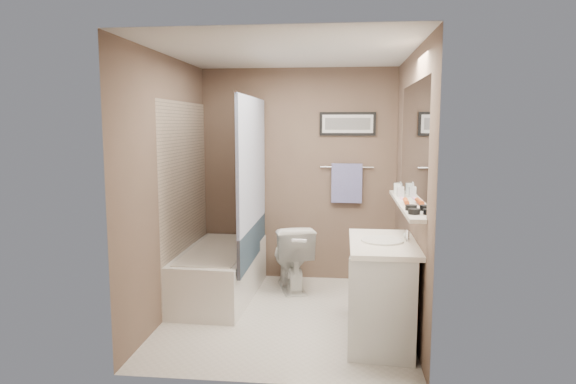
# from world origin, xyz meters

# --- Properties ---
(ground) EXTENTS (2.50, 2.50, 0.00)m
(ground) POSITION_xyz_m (0.00, 0.00, 0.00)
(ground) COLOR silver
(ground) RESTS_ON ground
(ceiling) EXTENTS (2.20, 2.50, 0.04)m
(ceiling) POSITION_xyz_m (0.00, 0.00, 2.38)
(ceiling) COLOR silver
(ceiling) RESTS_ON wall_back
(wall_back) EXTENTS (2.20, 0.04, 2.40)m
(wall_back) POSITION_xyz_m (0.00, 1.23, 1.20)
(wall_back) COLOR brown
(wall_back) RESTS_ON ground
(wall_front) EXTENTS (2.20, 0.04, 2.40)m
(wall_front) POSITION_xyz_m (0.00, -1.23, 1.20)
(wall_front) COLOR brown
(wall_front) RESTS_ON ground
(wall_left) EXTENTS (0.04, 2.50, 2.40)m
(wall_left) POSITION_xyz_m (-1.08, 0.00, 1.20)
(wall_left) COLOR brown
(wall_left) RESTS_ON ground
(wall_right) EXTENTS (0.04, 2.50, 2.40)m
(wall_right) POSITION_xyz_m (1.08, 0.00, 1.20)
(wall_right) COLOR brown
(wall_right) RESTS_ON ground
(tile_surround) EXTENTS (0.02, 1.55, 2.00)m
(tile_surround) POSITION_xyz_m (-1.09, 0.50, 1.00)
(tile_surround) COLOR tan
(tile_surround) RESTS_ON wall_left
(curtain_rod) EXTENTS (0.02, 1.55, 0.02)m
(curtain_rod) POSITION_xyz_m (-0.40, 0.50, 2.05)
(curtain_rod) COLOR silver
(curtain_rod) RESTS_ON wall_left
(curtain_upper) EXTENTS (0.03, 1.45, 1.28)m
(curtain_upper) POSITION_xyz_m (-0.40, 0.50, 1.40)
(curtain_upper) COLOR silver
(curtain_upper) RESTS_ON curtain_rod
(curtain_lower) EXTENTS (0.03, 1.45, 0.36)m
(curtain_lower) POSITION_xyz_m (-0.40, 0.50, 0.58)
(curtain_lower) COLOR #293D4E
(curtain_lower) RESTS_ON curtain_rod
(mirror) EXTENTS (0.02, 1.60, 1.00)m
(mirror) POSITION_xyz_m (1.09, -0.15, 1.62)
(mirror) COLOR silver
(mirror) RESTS_ON wall_right
(shelf) EXTENTS (0.12, 1.60, 0.03)m
(shelf) POSITION_xyz_m (1.04, -0.15, 1.10)
(shelf) COLOR silver
(shelf) RESTS_ON wall_right
(towel_bar) EXTENTS (0.60, 0.02, 0.02)m
(towel_bar) POSITION_xyz_m (0.55, 1.22, 1.30)
(towel_bar) COLOR silver
(towel_bar) RESTS_ON wall_back
(towel) EXTENTS (0.34, 0.05, 0.44)m
(towel) POSITION_xyz_m (0.55, 1.20, 1.12)
(towel) COLOR #9C9FE3
(towel) RESTS_ON towel_bar
(art_frame) EXTENTS (0.62, 0.02, 0.26)m
(art_frame) POSITION_xyz_m (0.55, 1.23, 1.78)
(art_frame) COLOR black
(art_frame) RESTS_ON wall_back
(art_mat) EXTENTS (0.56, 0.00, 0.20)m
(art_mat) POSITION_xyz_m (0.55, 1.22, 1.78)
(art_mat) COLOR white
(art_mat) RESTS_ON art_frame
(art_image) EXTENTS (0.50, 0.00, 0.13)m
(art_image) POSITION_xyz_m (0.55, 1.22, 1.78)
(art_image) COLOR #595959
(art_image) RESTS_ON art_mat
(door) EXTENTS (0.80, 0.02, 2.00)m
(door) POSITION_xyz_m (0.55, -1.24, 1.00)
(door) COLOR silver
(door) RESTS_ON wall_front
(door_handle) EXTENTS (0.10, 0.02, 0.02)m
(door_handle) POSITION_xyz_m (0.22, -1.19, 1.00)
(door_handle) COLOR silver
(door_handle) RESTS_ON door
(bathtub) EXTENTS (0.75, 1.52, 0.50)m
(bathtub) POSITION_xyz_m (-0.75, 0.48, 0.25)
(bathtub) COLOR white
(bathtub) RESTS_ON ground
(tub_rim) EXTENTS (0.56, 1.36, 0.02)m
(tub_rim) POSITION_xyz_m (-0.75, 0.48, 0.50)
(tub_rim) COLOR beige
(tub_rim) RESTS_ON bathtub
(toilet) EXTENTS (0.58, 0.79, 0.72)m
(toilet) POSITION_xyz_m (-0.04, 0.82, 0.36)
(toilet) COLOR white
(toilet) RESTS_ON ground
(vanity) EXTENTS (0.58, 0.94, 0.80)m
(vanity) POSITION_xyz_m (0.85, -0.45, 0.40)
(vanity) COLOR silver
(vanity) RESTS_ON ground
(countertop) EXTENTS (0.54, 0.96, 0.04)m
(countertop) POSITION_xyz_m (0.84, -0.45, 0.82)
(countertop) COLOR white
(countertop) RESTS_ON vanity
(sink_basin) EXTENTS (0.34, 0.34, 0.01)m
(sink_basin) POSITION_xyz_m (0.83, -0.45, 0.85)
(sink_basin) COLOR white
(sink_basin) RESTS_ON countertop
(faucet_spout) EXTENTS (0.02, 0.02, 0.10)m
(faucet_spout) POSITION_xyz_m (1.03, -0.45, 0.89)
(faucet_spout) COLOR silver
(faucet_spout) RESTS_ON countertop
(faucet_knob) EXTENTS (0.05, 0.05, 0.05)m
(faucet_knob) POSITION_xyz_m (1.03, -0.35, 0.87)
(faucet_knob) COLOR white
(faucet_knob) RESTS_ON countertop
(candle_bowl_near) EXTENTS (0.09, 0.09, 0.04)m
(candle_bowl_near) POSITION_xyz_m (1.04, -0.73, 1.14)
(candle_bowl_near) COLOR black
(candle_bowl_near) RESTS_ON shelf
(candle_bowl_far) EXTENTS (0.09, 0.09, 0.04)m
(candle_bowl_far) POSITION_xyz_m (1.04, -0.55, 1.14)
(candle_bowl_far) COLOR black
(candle_bowl_far) RESTS_ON shelf
(hair_brush_front) EXTENTS (0.05, 0.22, 0.04)m
(hair_brush_front) POSITION_xyz_m (1.04, -0.24, 1.14)
(hair_brush_front) COLOR #CD501D
(hair_brush_front) RESTS_ON shelf
(pink_comb) EXTENTS (0.03, 0.16, 0.01)m
(pink_comb) POSITION_xyz_m (1.04, 0.07, 1.12)
(pink_comb) COLOR pink
(pink_comb) RESTS_ON shelf
(glass_jar) EXTENTS (0.08, 0.08, 0.10)m
(glass_jar) POSITION_xyz_m (1.04, 0.42, 1.17)
(glass_jar) COLOR white
(glass_jar) RESTS_ON shelf
(soap_bottle) EXTENTS (0.06, 0.06, 0.14)m
(soap_bottle) POSITION_xyz_m (1.04, 0.21, 1.18)
(soap_bottle) COLOR #999999
(soap_bottle) RESTS_ON shelf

